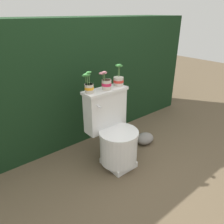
# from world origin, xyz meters

# --- Properties ---
(ground_plane) EXTENTS (12.00, 12.00, 0.00)m
(ground_plane) POSITION_xyz_m (0.00, 0.00, 0.00)
(ground_plane) COLOR brown
(hedge_backdrop) EXTENTS (3.66, 0.68, 1.46)m
(hedge_backdrop) POSITION_xyz_m (0.00, 0.98, 0.73)
(hedge_backdrop) COLOR black
(hedge_backdrop) RESTS_ON ground
(toilet) EXTENTS (0.48, 0.51, 0.81)m
(toilet) POSITION_xyz_m (0.02, 0.06, 0.35)
(toilet) COLOR silver
(toilet) RESTS_ON ground
(potted_plant_left) EXTENTS (0.11, 0.10, 0.22)m
(potted_plant_left) POSITION_xyz_m (-0.17, 0.21, 0.89)
(potted_plant_left) COLOR beige
(potted_plant_left) RESTS_ON toilet
(potted_plant_midleft) EXTENTS (0.11, 0.12, 0.19)m
(potted_plant_midleft) POSITION_xyz_m (0.03, 0.19, 0.88)
(potted_plant_midleft) COLOR beige
(potted_plant_midleft) RESTS_ON toilet
(potted_plant_middle) EXTENTS (0.13, 0.11, 0.22)m
(potted_plant_middle) POSITION_xyz_m (0.21, 0.21, 0.88)
(potted_plant_middle) COLOR beige
(potted_plant_middle) RESTS_ON toilet
(garden_stone) EXTENTS (0.24, 0.19, 0.13)m
(garden_stone) POSITION_xyz_m (0.56, 0.10, 0.07)
(garden_stone) COLOR gray
(garden_stone) RESTS_ON ground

